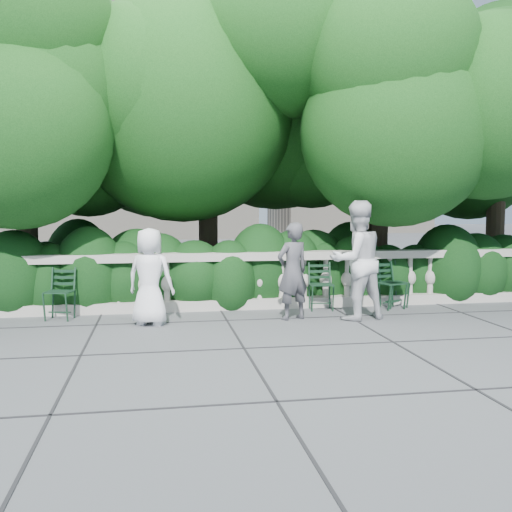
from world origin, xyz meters
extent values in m
plane|color=#4C4E53|center=(0.00, 0.00, 0.00)|extent=(90.00, 90.00, 0.00)
cube|color=#9E998E|center=(0.00, 1.80, 0.09)|extent=(12.00, 0.32, 0.18)
cube|color=#9E998E|center=(0.00, 1.80, 0.93)|extent=(12.00, 0.36, 0.14)
cylinder|color=#3F3023|center=(-4.00, 3.40, 1.40)|extent=(0.40, 0.40, 2.80)
ellipsoid|color=black|center=(-4.00, 2.96, 3.68)|extent=(5.28, 5.28, 3.96)
cylinder|color=#3F3023|center=(-0.50, 4.00, 1.70)|extent=(0.40, 0.40, 3.40)
ellipsoid|color=black|center=(-0.50, 3.48, 4.44)|extent=(6.24, 6.24, 4.68)
cylinder|color=#3F3023|center=(3.00, 3.30, 1.50)|extent=(0.40, 0.40, 3.00)
ellipsoid|color=black|center=(3.00, 2.84, 3.92)|extent=(5.52, 5.52, 4.14)
cylinder|color=#3F3023|center=(6.00, 3.80, 1.30)|extent=(0.40, 0.40, 2.60)
ellipsoid|color=black|center=(6.00, 3.40, 3.40)|extent=(4.80, 4.80, 3.60)
cube|color=#A09684|center=(12.00, 32.00, 16.00)|extent=(10.00, 8.00, 32.00)
imported|color=white|center=(-1.68, 0.70, 0.74)|extent=(0.85, 0.71, 1.47)
imported|color=#46454B|center=(0.54, 0.74, 0.77)|extent=(0.66, 0.55, 1.55)
imported|color=silver|center=(1.55, 0.58, 0.94)|extent=(1.06, 0.91, 1.89)
camera|label=1|loc=(-1.57, -8.00, 1.80)|focal=40.00mm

